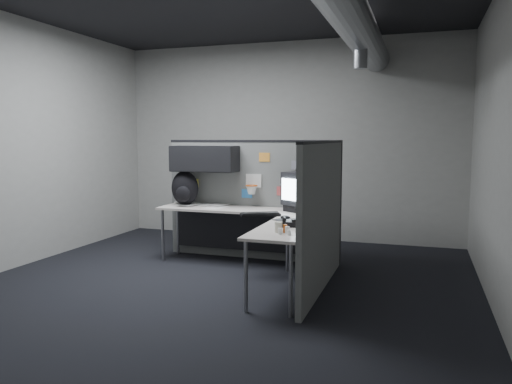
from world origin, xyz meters
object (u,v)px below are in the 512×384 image
(keyboard, at_px, (260,214))
(phone, at_px, (290,223))
(desk, at_px, (254,222))
(backpack, at_px, (185,189))
(monitor, at_px, (305,191))

(keyboard, relative_size, phone, 1.97)
(desk, height_order, backpack, backpack)
(desk, relative_size, phone, 9.18)
(keyboard, height_order, phone, phone)
(desk, height_order, monitor, monitor)
(desk, relative_size, monitor, 3.84)
(backpack, bearing_deg, phone, -29.51)
(monitor, height_order, phone, monitor)
(desk, xyz_separation_m, monitor, (0.57, 0.31, 0.37))
(desk, bearing_deg, monitor, 28.45)
(keyboard, xyz_separation_m, phone, (0.51, -0.56, 0.02))
(monitor, height_order, backpack, monitor)
(monitor, bearing_deg, phone, -98.05)
(monitor, xyz_separation_m, phone, (0.09, -1.08, -0.22))
(monitor, xyz_separation_m, backpack, (-1.69, 0.03, -0.02))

